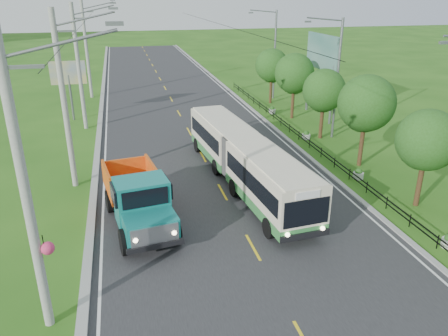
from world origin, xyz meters
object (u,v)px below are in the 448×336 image
object	(u,v)px
planter_near	(358,174)
pole_far	(87,49)
dump_truck	(138,196)
pole_nearest	(28,195)
tree_fifth	(294,75)
planter_mid	(306,136)
pole_mid	(79,67)
billboard_right	(322,57)
tree_second	(426,143)
tree_third	(366,106)
streetlight_mid	(336,75)
pole_near	(65,101)
tree_back	(272,67)
billboard_left	(68,77)
streetlight_far	(273,52)
bus	(244,157)
tree_fourth	(324,92)
planter_far	(272,110)

from	to	relation	value
planter_near	pole_far	bearing A→B (deg)	121.99
planter_near	dump_truck	size ratio (longest dim) A/B	0.10
pole_nearest	tree_fifth	size ratio (longest dim) A/B	1.72
planter_mid	dump_truck	world-z (taller)	dump_truck
pole_mid	billboard_right	size ratio (longest dim) A/B	1.37
tree_second	tree_third	size ratio (longest dim) A/B	0.88
planter_mid	streetlight_mid	bearing A→B (deg)	0.00
pole_near	pole_mid	xyz separation A→B (m)	(0.00, 12.00, 0.00)
pole_far	billboard_right	xyz separation A→B (m)	(20.56, -13.00, 0.25)
pole_mid	tree_second	world-z (taller)	pole_mid
tree_back	billboard_left	world-z (taller)	tree_back
streetlight_mid	planter_mid	bearing A→B (deg)	-180.00
tree_fifth	planter_near	xyz separation A→B (m)	(-1.26, -14.14, -3.57)
planter_mid	streetlight_far	bearing A→B (deg)	81.70
tree_third	bus	bearing A→B (deg)	-171.39
tree_third	planter_mid	xyz separation A→B (m)	(-1.26, 5.86, -3.70)
billboard_right	planter_mid	bearing A→B (deg)	-121.66
pole_nearest	tree_back	world-z (taller)	pole_nearest
tree_second	streetlight_far	distance (m)	25.91
tree_fifth	billboard_right	size ratio (longest dim) A/B	0.79
tree_back	pole_far	bearing A→B (deg)	159.26
planter_mid	pole_mid	bearing A→B (deg)	157.46
pole_near	billboard_left	distance (m)	15.10
pole_far	planter_near	world-z (taller)	pole_far
billboard_right	dump_truck	bearing A→B (deg)	-135.68
bus	billboard_right	bearing A→B (deg)	45.26
tree_third	tree_fourth	xyz separation A→B (m)	(-0.00, 6.00, -0.40)
tree_third	streetlight_far	bearing A→B (deg)	87.73
pole_nearest	streetlight_mid	xyz separation A→B (m)	(18.88, 17.00, -0.03)
planter_near	planter_mid	bearing A→B (deg)	90.00
tree_fifth	bus	bearing A→B (deg)	-122.19
streetlight_far	dump_truck	xyz separation A→B (m)	(-15.46, -24.71, -3.31)
planter_mid	billboard_left	distance (m)	20.99
pole_nearest	planter_far	bearing A→B (deg)	56.04
tree_fourth	streetlight_mid	distance (m)	1.54
pole_nearest	tree_second	world-z (taller)	pole_nearest
pole_nearest	pole_far	distance (m)	36.00
pole_nearest	billboard_right	world-z (taller)	pole_nearest
pole_near	tree_back	bearing A→B (deg)	43.41
pole_mid	planter_mid	world-z (taller)	pole_mid
streetlight_far	bus	bearing A→B (deg)	-113.39
pole_far	tree_back	distance (m)	19.43
pole_mid	planter_mid	bearing A→B (deg)	-22.54
streetlight_far	billboard_right	world-z (taller)	streetlight_far
pole_far	tree_fifth	xyz separation A→B (m)	(18.12, -12.86, -1.24)
tree_back	tree_third	bearing A→B (deg)	-90.00
tree_third	billboard_left	world-z (taller)	tree_third
planter_mid	tree_fourth	bearing A→B (deg)	6.39
tree_second	tree_fourth	xyz separation A→B (m)	(0.00, 12.00, 0.07)
tree_fourth	billboard_right	distance (m)	6.59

